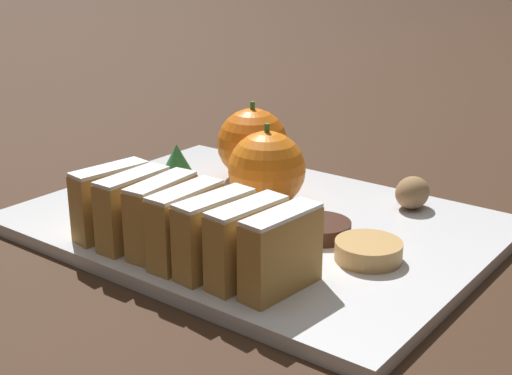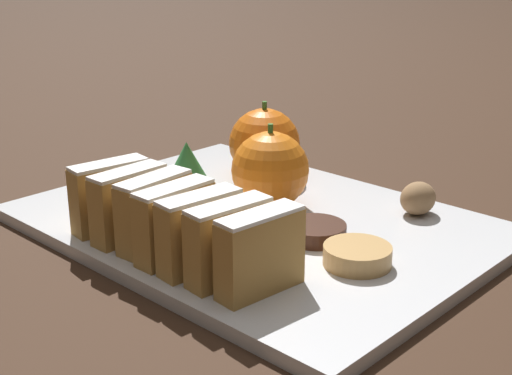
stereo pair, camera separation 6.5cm
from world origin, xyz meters
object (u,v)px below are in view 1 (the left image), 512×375
at_px(orange_near, 267,170).
at_px(orange_far, 253,144).
at_px(chocolate_cookie, 322,228).
at_px(walnut, 412,193).

bearing_deg(orange_near, orange_far, 46.34).
bearing_deg(orange_far, chocolate_cookie, -121.82).
bearing_deg(chocolate_cookie, orange_near, 70.51).
bearing_deg(orange_far, orange_near, -133.66).
xyz_separation_m(walnut, chocolate_cookie, (-0.11, 0.03, -0.01)).
relative_size(orange_near, orange_far, 0.98).
height_order(walnut, chocolate_cookie, walnut).
bearing_deg(orange_near, walnut, -54.36).
height_order(orange_near, walnut, orange_near).
relative_size(orange_far, walnut, 2.22).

